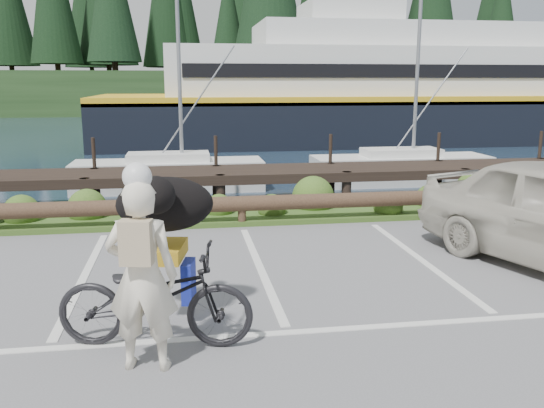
# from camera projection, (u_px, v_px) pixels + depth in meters

# --- Properties ---
(ground) EXTENTS (72.00, 72.00, 0.00)m
(ground) POSITION_uv_depth(u_px,v_px,m) (282.00, 319.00, 6.92)
(ground) COLOR #5F5F61
(harbor_backdrop) EXTENTS (170.00, 160.00, 30.00)m
(harbor_backdrop) POSITION_uv_depth(u_px,v_px,m) (191.00, 101.00, 82.79)
(harbor_backdrop) COLOR #172738
(harbor_backdrop) RESTS_ON ground
(vegetation_strip) EXTENTS (34.00, 1.60, 0.10)m
(vegetation_strip) POSITION_uv_depth(u_px,v_px,m) (239.00, 215.00, 12.03)
(vegetation_strip) COLOR #3D5B21
(vegetation_strip) RESTS_ON ground
(log_rail) EXTENTS (32.00, 0.30, 0.60)m
(log_rail) POSITION_uv_depth(u_px,v_px,m) (242.00, 226.00, 11.36)
(log_rail) COLOR #443021
(log_rail) RESTS_ON ground
(bicycle) EXTENTS (2.19, 1.09, 1.10)m
(bicycle) POSITION_uv_depth(u_px,v_px,m) (155.00, 297.00, 6.12)
(bicycle) COLOR black
(bicycle) RESTS_ON ground
(cyclist) EXTENTS (0.77, 0.57, 1.91)m
(cyclist) POSITION_uv_depth(u_px,v_px,m) (142.00, 276.00, 5.56)
(cyclist) COLOR #EEE4CA
(cyclist) RESTS_ON ground
(dog) EXTENTS (0.73, 1.19, 0.64)m
(dog) POSITION_uv_depth(u_px,v_px,m) (165.00, 204.00, 6.59)
(dog) COLOR black
(dog) RESTS_ON bicycle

